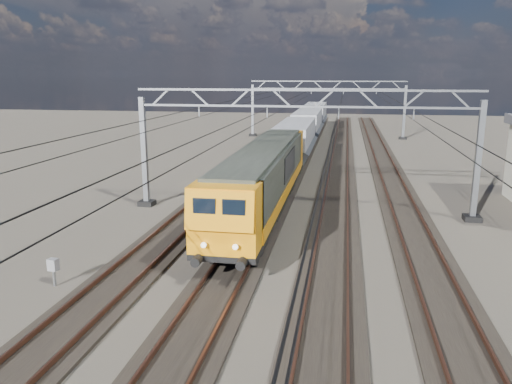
% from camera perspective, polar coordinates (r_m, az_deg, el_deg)
% --- Properties ---
extents(ground, '(160.00, 160.00, 0.00)m').
position_cam_1_polar(ground, '(25.54, 4.28, -4.75)').
color(ground, black).
rests_on(ground, ground).
extents(track_outer_west, '(2.60, 140.00, 0.30)m').
position_cam_1_polar(track_outer_west, '(26.75, -8.63, -3.86)').
color(track_outer_west, black).
rests_on(track_outer_west, ground).
extents(track_loco, '(2.60, 140.00, 0.30)m').
position_cam_1_polar(track_loco, '(25.78, -0.15, -4.37)').
color(track_loco, black).
rests_on(track_loco, ground).
extents(track_inner_east, '(2.60, 140.00, 0.30)m').
position_cam_1_polar(track_inner_east, '(25.41, 8.79, -4.80)').
color(track_inner_east, black).
rests_on(track_inner_east, ground).
extents(track_outer_east, '(2.60, 140.00, 0.30)m').
position_cam_1_polar(track_outer_east, '(25.67, 17.78, -5.12)').
color(track_outer_east, black).
rests_on(track_outer_east, ground).
extents(catenary_gantry_mid, '(19.90, 0.90, 7.11)m').
position_cam_1_polar(catenary_gantry_mid, '(28.55, 5.25, 5.21)').
color(catenary_gantry_mid, gray).
rests_on(catenary_gantry_mid, ground).
extents(catenary_gantry_far, '(19.90, 0.90, 7.11)m').
position_cam_1_polar(catenary_gantry_far, '(64.34, 8.09, 9.62)').
color(catenary_gantry_far, gray).
rests_on(catenary_gantry_far, ground).
extents(overhead_wires, '(12.03, 140.00, 0.53)m').
position_cam_1_polar(overhead_wires, '(32.33, 5.95, 9.42)').
color(overhead_wires, black).
rests_on(overhead_wires, ground).
extents(locomotive, '(2.76, 21.10, 3.62)m').
position_cam_1_polar(locomotive, '(27.99, 0.90, 1.81)').
color(locomotive, black).
rests_on(locomotive, ground).
extents(hopper_wagon_lead, '(3.38, 13.00, 3.25)m').
position_cam_1_polar(hopper_wagon_lead, '(45.34, 4.51, 6.09)').
color(hopper_wagon_lead, black).
rests_on(hopper_wagon_lead, ground).
extents(hopper_wagon_mid, '(3.38, 13.00, 3.25)m').
position_cam_1_polar(hopper_wagon_mid, '(59.40, 5.89, 7.77)').
color(hopper_wagon_mid, black).
rests_on(hopper_wagon_mid, ground).
extents(hopper_wagon_third, '(3.38, 13.00, 3.25)m').
position_cam_1_polar(hopper_wagon_third, '(73.52, 6.74, 8.80)').
color(hopper_wagon_third, black).
rests_on(hopper_wagon_third, ground).
extents(trackside_cabinet, '(0.40, 0.32, 1.10)m').
position_cam_1_polar(trackside_cabinet, '(20.60, -22.17, -7.81)').
color(trackside_cabinet, gray).
rests_on(trackside_cabinet, ground).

